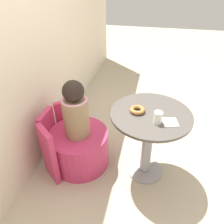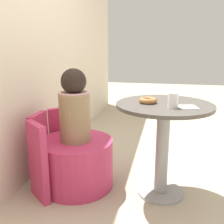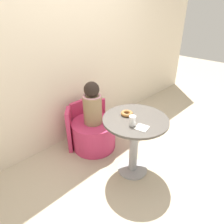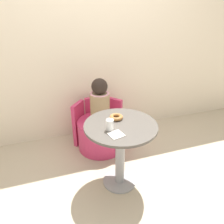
% 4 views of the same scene
% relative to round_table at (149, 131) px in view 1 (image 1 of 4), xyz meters
% --- Properties ---
extents(ground_plane, '(12.00, 12.00, 0.00)m').
position_rel_round_table_xyz_m(ground_plane, '(0.03, 0.00, -0.52)').
color(ground_plane, '#B7A88E').
extents(back_wall, '(6.00, 0.06, 2.40)m').
position_rel_round_table_xyz_m(back_wall, '(0.03, 1.13, 0.68)').
color(back_wall, beige).
rests_on(back_wall, ground_plane).
extents(round_table, '(0.69, 0.69, 0.71)m').
position_rel_round_table_xyz_m(round_table, '(0.00, 0.00, 0.00)').
color(round_table, '#99999E').
rests_on(round_table, ground_plane).
extents(tub_chair, '(0.58, 0.58, 0.39)m').
position_rel_round_table_xyz_m(tub_chair, '(-0.02, 0.67, -0.32)').
color(tub_chair, '#C63360').
rests_on(tub_chair, ground_plane).
extents(booth_backrest, '(0.68, 0.25, 0.58)m').
position_rel_round_table_xyz_m(booth_backrest, '(-0.02, 0.91, -0.23)').
color(booth_backrest, '#C63360').
rests_on(booth_backrest, ground_plane).
extents(child_figure, '(0.24, 0.24, 0.56)m').
position_rel_round_table_xyz_m(child_figure, '(-0.02, 0.67, 0.13)').
color(child_figure, '#937A56').
rests_on(child_figure, tub_chair).
extents(donut, '(0.13, 0.13, 0.04)m').
position_rel_round_table_xyz_m(donut, '(-0.00, 0.12, 0.21)').
color(donut, '#9E6633').
rests_on(donut, round_table).
extents(cup, '(0.07, 0.07, 0.10)m').
position_rel_round_table_xyz_m(cup, '(-0.12, -0.05, 0.24)').
color(cup, white).
rests_on(cup, round_table).
extents(paper_napkin, '(0.14, 0.14, 0.01)m').
position_rel_round_table_xyz_m(paper_napkin, '(-0.10, -0.15, 0.20)').
color(paper_napkin, silver).
rests_on(paper_napkin, round_table).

